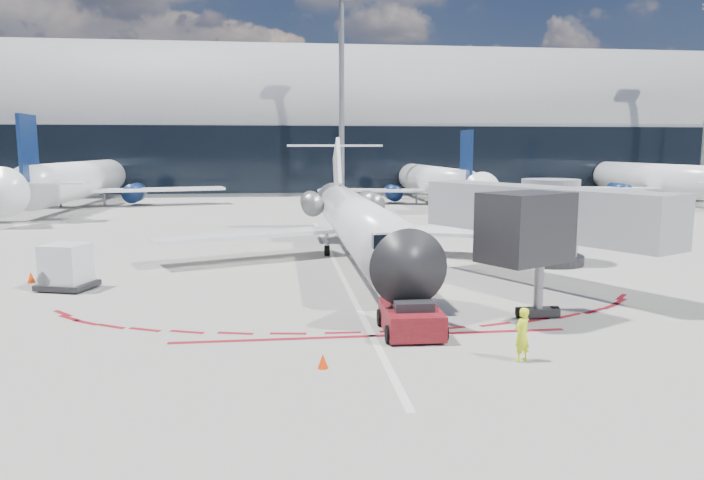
{
  "coord_description": "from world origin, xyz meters",
  "views": [
    {
      "loc": [
        -3.2,
        -32.5,
        6.53
      ],
      "look_at": [
        0.37,
        -2.29,
        2.06
      ],
      "focal_mm": 32.0,
      "sensor_mm": 36.0,
      "label": 1
    }
  ],
  "objects": [
    {
      "name": "ramp_worker",
      "position": [
        4.18,
        -14.61,
        0.85
      ],
      "size": [
        0.74,
        0.66,
        1.7
      ],
      "primitive_type": "imported",
      "rotation": [
        0.0,
        0.0,
        3.65
      ],
      "color": "#E3FF1A",
      "rests_on": "ground"
    },
    {
      "name": "uld_container",
      "position": [
        -13.01,
        -2.57,
        1.06
      ],
      "size": [
        2.75,
        2.53,
        2.14
      ],
      "rotation": [
        0.0,
        0.0,
        -0.31
      ],
      "color": "black",
      "rests_on": "ground"
    },
    {
      "name": "apron_centerline",
      "position": [
        0.0,
        2.0,
        0.01
      ],
      "size": [
        0.25,
        40.0,
        0.01
      ],
      "primitive_type": "cube",
      "color": "silver",
      "rests_on": "ground"
    },
    {
      "name": "safety_cone_right",
      "position": [
        -1.95,
        -14.53,
        0.23
      ],
      "size": [
        0.33,
        0.33,
        0.45
      ],
      "primitive_type": "cone",
      "color": "#FF3805",
      "rests_on": "ground"
    },
    {
      "name": "terminal_building",
      "position": [
        0.0,
        64.97,
        8.52
      ],
      "size": [
        150.0,
        24.15,
        24.0
      ],
      "color": "gray",
      "rests_on": "ground"
    },
    {
      "name": "apron_stop_bar",
      "position": [
        0.0,
        -11.5,
        0.01
      ],
      "size": [
        14.0,
        0.25,
        0.01
      ],
      "primitive_type": "cube",
      "color": "maroon",
      "rests_on": "ground"
    },
    {
      "name": "ground",
      "position": [
        0.0,
        0.0,
        0.0
      ],
      "size": [
        260.0,
        260.0,
        0.0
      ],
      "primitive_type": "plane",
      "color": "gray",
      "rests_on": "ground"
    },
    {
      "name": "bg_airliner_1",
      "position": [
        -25.04,
        41.95,
        5.92
      ],
      "size": [
        36.62,
        38.77,
        11.85
      ],
      "primitive_type": null,
      "color": "white",
      "rests_on": "ground"
    },
    {
      "name": "bg_airliner_2",
      "position": [
        15.16,
        41.13,
        5.16
      ],
      "size": [
        31.92,
        33.8,
        10.33
      ],
      "primitive_type": null,
      "color": "white",
      "rests_on": "ground"
    },
    {
      "name": "jet_bridge",
      "position": [
        9.79,
        -3.01,
        3.01
      ],
      "size": [
        10.03,
        15.2,
        4.9
      ],
      "color": "#9B9EA4",
      "rests_on": "ground"
    },
    {
      "name": "light_mast_centre",
      "position": [
        5.0,
        48.0,
        12.5
      ],
      "size": [
        0.7,
        0.7,
        25.0
      ],
      "primitive_type": "cylinder",
      "color": "gray",
      "rests_on": "ground"
    },
    {
      "name": "safety_cone_left",
      "position": [
        -15.27,
        -0.84,
        0.27
      ],
      "size": [
        0.39,
        0.39,
        0.54
      ],
      "primitive_type": "cone",
      "color": "#FF3805",
      "rests_on": "ground"
    },
    {
      "name": "bg_airliner_3",
      "position": [
        43.51,
        40.1,
        5.41
      ],
      "size": [
        33.45,
        35.42,
        10.82
      ],
      "primitive_type": null,
      "color": "white",
      "rests_on": "ground"
    },
    {
      "name": "pushback_tug",
      "position": [
        1.41,
        -11.33,
        0.57
      ],
      "size": [
        2.18,
        4.95,
        1.28
      ],
      "rotation": [
        0.0,
        0.0,
        -0.03
      ],
      "color": "#540C13",
      "rests_on": "ground"
    },
    {
      "name": "regional_jet",
      "position": [
        1.26,
        3.86,
        2.44
      ],
      "size": [
        23.7,
        29.23,
        7.32
      ],
      "color": "white",
      "rests_on": "ground"
    }
  ]
}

